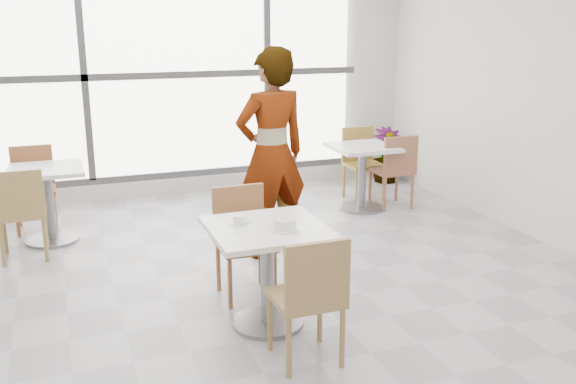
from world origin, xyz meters
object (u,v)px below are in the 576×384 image
object	(u,v)px
chair_near	(310,293)
oatmeal_bowl	(285,224)
main_table	(267,257)
bg_chair_left_far	(34,182)
bg_chair_right_far	(361,158)
bg_table_left	(48,194)
person	(271,154)
bg_chair_right_near	(395,166)
bg_table_right	(362,168)
coffee_cup	(239,220)
plant_right	(386,155)
bg_chair_left_near	(21,208)
chair_far	(242,233)

from	to	relation	value
chair_near	oatmeal_bowl	size ratio (longest dim) A/B	4.14
main_table	bg_chair_left_far	xyz separation A→B (m)	(-1.59, 2.94, -0.02)
oatmeal_bowl	bg_chair_right_far	distance (m)	3.58
chair_near	bg_table_left	xyz separation A→B (m)	(-1.53, 3.06, -0.01)
main_table	person	bearing A→B (deg)	69.76
bg_chair_left_far	chair_near	bearing A→B (deg)	-64.92
main_table	bg_chair_right_near	xyz separation A→B (m)	(2.32, 2.26, -0.02)
bg_chair_right_near	bg_chair_right_far	bearing A→B (deg)	-72.80
person	bg_chair_right_far	bearing A→B (deg)	-148.51
bg_table_right	bg_chair_left_far	xyz separation A→B (m)	(-3.54, 0.57, 0.01)
coffee_cup	person	bearing A→B (deg)	61.63
bg_chair_right_far	bg_table_left	bearing A→B (deg)	-174.33
coffee_cup	plant_right	xyz separation A→B (m)	(3.01, 3.29, -0.41)
main_table	oatmeal_bowl	distance (m)	0.31
chair_near	bg_chair_left_near	world-z (taller)	same
oatmeal_bowl	bg_table_left	bearing A→B (deg)	121.12
bg_table_right	bg_chair_right_far	distance (m)	0.48
main_table	coffee_cup	bearing A→B (deg)	148.09
person	bg_chair_right_near	size ratio (longest dim) A/B	2.21
chair_far	person	distance (m)	0.99
main_table	bg_table_left	bearing A→B (deg)	120.75
chair_near	bg_chair_right_near	bearing A→B (deg)	-127.97
bg_chair_right_far	person	bearing A→B (deg)	-138.61
bg_chair_left_near	bg_table_right	bearing A→B (deg)	-173.70
bg_table_left	plant_right	distance (m)	4.39
coffee_cup	bg_chair_right_near	world-z (taller)	bg_chair_right_near
bg_chair_right_near	plant_right	bearing A→B (deg)	-114.38
bg_chair_left_near	main_table	bearing A→B (deg)	130.60
bg_table_right	chair_near	bearing A→B (deg)	-122.10
oatmeal_bowl	person	distance (m)	1.51
bg_table_right	bg_chair_left_near	size ratio (longest dim) A/B	0.86
oatmeal_bowl	bg_chair_right_far	bearing A→B (deg)	54.69
chair_far	bg_table_right	size ratio (longest dim) A/B	1.16
main_table	bg_chair_right_near	world-z (taller)	bg_chair_right_near
coffee_cup	bg_chair_right_far	distance (m)	3.57
main_table	bg_chair_left_far	bearing A→B (deg)	118.43
bg_table_left	bg_table_right	size ratio (longest dim) A/B	1.00
bg_chair_right_far	plant_right	xyz separation A→B (m)	(0.68, 0.59, -0.13)
main_table	bg_table_right	distance (m)	3.06
bg_table_right	bg_chair_right_far	bearing A→B (deg)	64.64
person	plant_right	size ratio (longest dim) A/B	2.61
person	bg_chair_right_near	xyz separation A→B (m)	(1.83, 0.92, -0.46)
oatmeal_bowl	bg_table_right	xyz separation A→B (m)	(1.86, 2.48, -0.31)
main_table	bg_chair_left_far	distance (m)	3.34
main_table	person	size ratio (longest dim) A/B	0.42
main_table	bg_table_right	bearing A→B (deg)	50.52
chair_near	bg_chair_left_near	xyz separation A→B (m)	(-1.76, 2.58, 0.00)
bg_chair_left_far	bg_table_right	bearing A→B (deg)	-9.21
bg_chair_right_near	plant_right	world-z (taller)	bg_chair_right_near
bg_chair_right_far	plant_right	distance (m)	0.91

